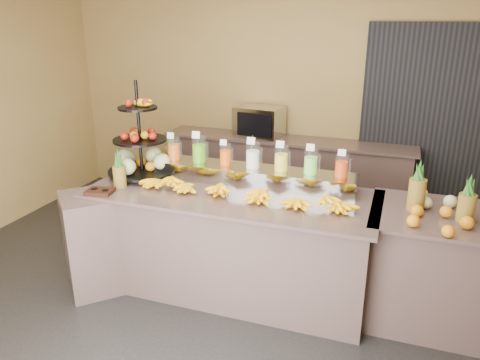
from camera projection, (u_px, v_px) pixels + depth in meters
The scene contains 20 objects.
ground at pixel (220, 304), 4.05m from camera, with size 6.00×6.00×0.00m, color black.
room_envelope at pixel (270, 75), 4.07m from camera, with size 6.04×5.02×2.82m.
buffet_counter at pixel (218, 241), 4.17m from camera, with size 2.75×1.25×0.93m.
right_counter at pixel (436, 268), 3.72m from camera, with size 1.08×0.88×0.93m.
back_ledge at pixel (285, 174), 5.90m from camera, with size 3.10×0.55×0.93m.
pitcher_tray at pixel (253, 175), 4.20m from camera, with size 1.85×0.30×0.15m, color gray.
juice_pitcher_orange_a at pixel (174, 149), 4.39m from camera, with size 0.12×0.12×0.28m.
juice_pitcher_green at pixel (199, 151), 4.30m from camera, with size 0.13×0.13×0.31m.
juice_pitcher_orange_b at pixel (225, 155), 4.23m from camera, with size 0.11×0.11×0.26m.
juice_pitcher_milk at pixel (253, 157), 4.14m from camera, with size 0.12×0.13×0.30m.
juice_pitcher_lemon at pixel (281, 160), 4.06m from camera, with size 0.12×0.13×0.29m.
juice_pitcher_lime at pixel (311, 163), 3.98m from camera, with size 0.12×0.12×0.29m.
juice_pitcher_orange_c at pixel (342, 167), 3.90m from camera, with size 0.11×0.11×0.26m.
banana_heap at pixel (242, 190), 3.88m from camera, with size 1.87×0.17×0.16m.
fruit_stand at pixel (145, 153), 4.35m from camera, with size 0.78×0.78×0.89m.
condiment_caddy at pixel (100, 192), 3.98m from camera, with size 0.22×0.17×0.03m, color black.
pineapple_left_a at pixel (119, 173), 4.10m from camera, with size 0.11×0.11×0.35m.
pineapple_left_b at pixel (172, 155), 4.58m from camera, with size 0.12×0.12×0.39m.
right_fruit_pile at pixel (437, 210), 3.45m from camera, with size 0.48×0.46×0.25m.
oven_warmer at pixel (259, 122), 5.79m from camera, with size 0.56×0.39×0.37m, color gray.
Camera 1 is at (1.32, -3.21, 2.37)m, focal length 35.00 mm.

